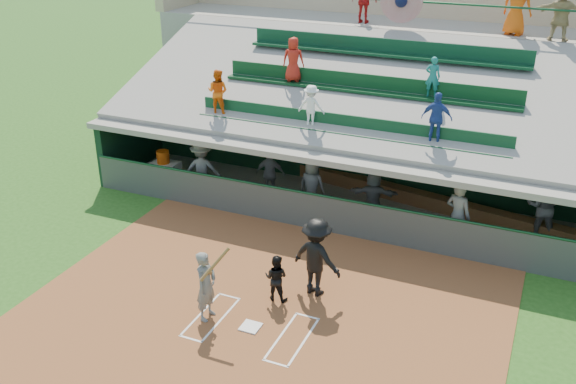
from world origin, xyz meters
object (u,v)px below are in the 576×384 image
at_px(catcher, 276,278).
at_px(white_table, 166,173).
at_px(batter_at_plate, 206,285).
at_px(home_plate, 251,327).
at_px(water_cooler, 163,157).

xyz_separation_m(catcher, white_table, (-6.20, 4.69, -0.18)).
bearing_deg(white_table, batter_at_plate, -49.13).
bearing_deg(white_table, home_plate, -43.43).
height_order(batter_at_plate, white_table, batter_at_plate).
bearing_deg(home_plate, white_table, 135.83).
bearing_deg(catcher, home_plate, 83.71).
bearing_deg(water_cooler, batter_at_plate, -49.54).
bearing_deg(catcher, batter_at_plate, 45.34).
bearing_deg(white_table, water_cooler, -132.55).
relative_size(catcher, water_cooler, 2.82).
xyz_separation_m(home_plate, water_cooler, (-6.17, 5.93, 1.00)).
bearing_deg(catcher, water_cooler, -40.35).
relative_size(home_plate, catcher, 0.36).
bearing_deg(catcher, white_table, -40.67).
relative_size(home_plate, water_cooler, 1.02).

